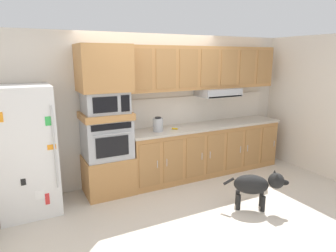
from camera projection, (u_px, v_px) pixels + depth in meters
The scene contains 16 objects.
ground_plane at pixel (181, 199), 4.55m from camera, with size 9.60×9.60×0.00m, color beige.
back_kitchen_wall at pixel (151, 108), 5.23m from camera, with size 6.20×0.12×2.50m, color beige.
side_panel_right at pixel (313, 105), 5.52m from camera, with size 0.12×7.10×2.50m, color silver.
refrigerator at pixel (26, 151), 4.03m from camera, with size 0.76×0.73×1.76m.
oven_base_cabinet at pixel (108, 174), 4.73m from camera, with size 0.74×0.62×0.60m, color #B77F47.
built_in_oven at pixel (107, 138), 4.60m from camera, with size 0.70×0.62×0.60m.
appliance_mid_shelf at pixel (106, 116), 4.52m from camera, with size 0.74×0.62×0.10m, color #B77F47.
microwave at pixel (105, 102), 4.47m from camera, with size 0.64×0.54×0.32m.
appliance_upper_cabinet at pixel (103, 68), 4.36m from camera, with size 0.74×0.62×0.68m, color #B77F47.
lower_cabinet_run at pixel (206, 150), 5.52m from camera, with size 2.96×0.63×0.88m.
countertop_slab at pixel (206, 126), 5.42m from camera, with size 3.00×0.64×0.04m, color #BCB2A3.
backsplash_panel at pixel (198, 109), 5.61m from camera, with size 3.00×0.02×0.50m, color silver.
upper_cabinet_with_hood at pixel (205, 69), 5.31m from camera, with size 2.96×0.48×0.88m.
screwdriver at pixel (175, 128), 5.07m from camera, with size 0.17×0.17×0.03m.
electric_kettle at pixel (158, 125), 4.90m from camera, with size 0.17×0.17×0.24m.
dog at pixel (257, 184), 4.21m from camera, with size 0.77×0.58×0.57m.
Camera 1 is at (-2.10, -3.63, 2.11)m, focal length 31.94 mm.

